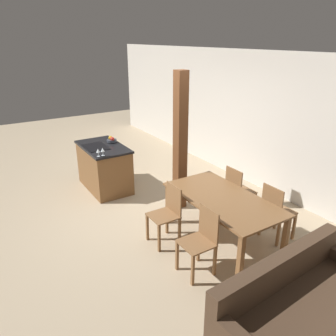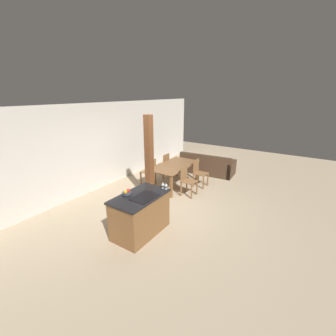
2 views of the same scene
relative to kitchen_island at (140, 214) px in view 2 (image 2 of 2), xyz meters
name	(u,v)px [view 2 (image 2 of 2)]	position (x,y,z in m)	size (l,w,h in m)	color
ground_plane	(162,208)	(1.16, 0.23, -0.46)	(16.00, 16.00, 0.00)	tan
wall_back	(94,148)	(1.16, 2.77, 0.89)	(11.20, 0.08, 2.70)	silver
kitchen_island	(140,214)	(0.00, 0.00, 0.00)	(1.29, 0.76, 0.92)	brown
fruit_bowl	(127,193)	(-0.12, 0.25, 0.51)	(0.20, 0.20, 0.12)	#383D47
wine_glass_near	(166,185)	(0.57, -0.30, 0.57)	(0.07, 0.07, 0.15)	silver
wine_glass_middle	(163,184)	(0.57, -0.22, 0.57)	(0.07, 0.07, 0.15)	silver
dining_table	(174,167)	(2.71, 0.79, 0.18)	(1.83, 0.97, 0.72)	brown
dining_chair_near_left	(187,180)	(2.29, 0.08, 0.02)	(0.40, 0.40, 0.91)	brown
dining_chair_near_right	(199,172)	(3.12, 0.08, 0.02)	(0.40, 0.40, 0.91)	brown
dining_chair_far_left	(150,171)	(2.29, 1.50, 0.02)	(0.40, 0.40, 0.91)	brown
dining_chair_far_right	(164,165)	(3.12, 1.50, 0.02)	(0.40, 0.40, 0.91)	brown
couch	(207,166)	(4.47, 0.37, -0.19)	(0.99, 2.06, 0.79)	#473323
timber_post	(149,159)	(1.47, 0.86, 0.76)	(0.19, 0.19, 2.44)	brown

